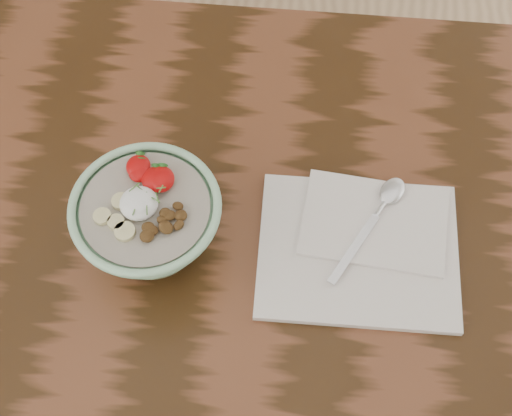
# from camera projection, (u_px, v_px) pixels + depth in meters

# --- Properties ---
(table) EXTENTS (1.60, 0.90, 0.75)m
(table) POSITION_uv_depth(u_px,v_px,m) (188.00, 261.00, 1.11)
(table) COLOR #341E0D
(table) RESTS_ON ground
(breakfast_bowl) EXTENTS (0.20, 0.20, 0.13)m
(breakfast_bowl) POSITION_uv_depth(u_px,v_px,m) (149.00, 221.00, 0.96)
(breakfast_bowl) COLOR #9ED5A7
(breakfast_bowl) RESTS_ON table
(napkin) EXTENTS (0.28, 0.24, 0.02)m
(napkin) POSITION_uv_depth(u_px,v_px,m) (362.00, 245.00, 1.01)
(napkin) COLOR white
(napkin) RESTS_ON table
(spoon) EXTENTS (0.11, 0.18, 0.01)m
(spoon) POSITION_uv_depth(u_px,v_px,m) (383.00, 205.00, 1.02)
(spoon) COLOR silver
(spoon) RESTS_ON napkin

